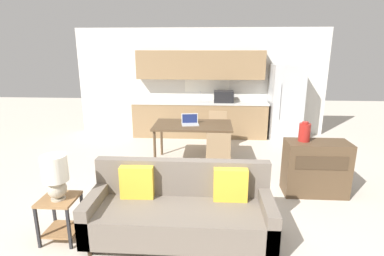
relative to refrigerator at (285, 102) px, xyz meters
The scene contains 13 objects.
ground_plane 4.79m from the refrigerator, 116.59° to the right, with size 20.00×20.00×0.00m, color beige.
wall_back 2.19m from the refrigerator, 168.59° to the left, with size 6.40×0.07×2.70m.
kitchen_counter 2.10m from the refrigerator, behind, with size 3.38×0.65×2.15m.
refrigerator is the anchor object (origin of this frame).
dining_table 2.81m from the refrigerator, 140.49° to the right, with size 1.50×0.89×0.78m.
couch 4.78m from the refrigerator, 117.06° to the right, with size 2.12×0.80×0.89m.
side_table 5.66m from the refrigerator, 129.24° to the right, with size 0.41×0.41×0.53m.
table_lamp 5.64m from the refrigerator, 128.97° to the right, with size 0.28×0.28×0.53m.
credenza 3.04m from the refrigerator, 93.85° to the right, with size 0.94×0.45×0.84m.
vase 2.99m from the refrigerator, 97.91° to the right, with size 0.17×0.17×0.30m.
dining_chair_near_right 3.09m from the refrigerator, 123.40° to the right, with size 0.42×0.42×0.86m.
dining_chair_far_right 2.00m from the refrigerator, 148.97° to the right, with size 0.46×0.46×0.86m.
laptop 2.85m from the refrigerator, 141.08° to the right, with size 0.36×0.30×0.20m.
Camera 1 is at (0.28, -3.17, 2.20)m, focal length 28.00 mm.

